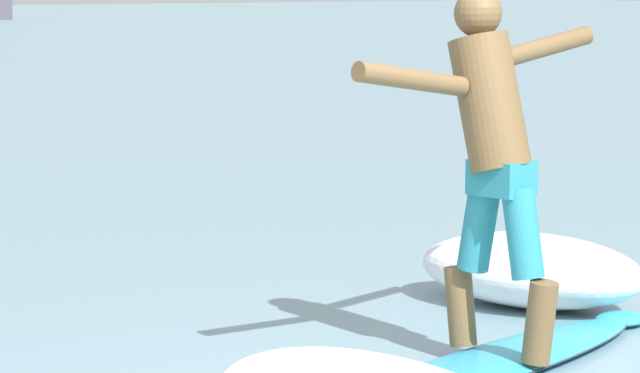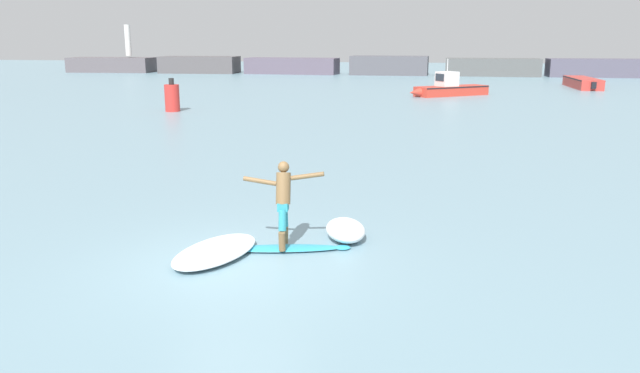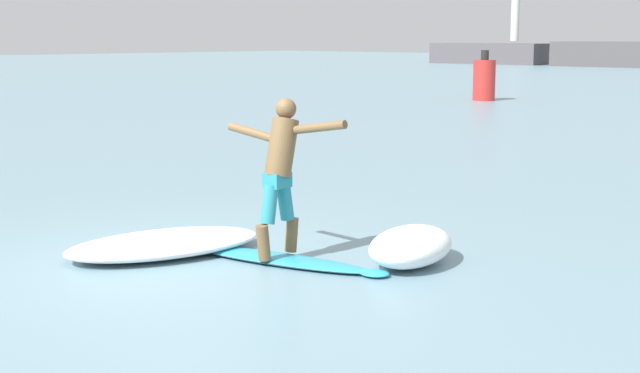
{
  "view_description": "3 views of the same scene",
  "coord_description": "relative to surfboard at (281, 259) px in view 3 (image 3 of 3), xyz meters",
  "views": [
    {
      "loc": [
        -4.05,
        -4.01,
        1.77
      ],
      "look_at": [
        0.6,
        2.22,
        0.71
      ],
      "focal_mm": 85.0,
      "sensor_mm": 36.0,
      "label": 1
    },
    {
      "loc": [
        3.46,
        -10.28,
        4.02
      ],
      "look_at": [
        1.05,
        2.83,
        0.85
      ],
      "focal_mm": 35.0,
      "sensor_mm": 36.0,
      "label": 2
    },
    {
      "loc": [
        7.34,
        -5.44,
        2.38
      ],
      "look_at": [
        0.62,
        1.65,
        0.72
      ],
      "focal_mm": 50.0,
      "sensor_mm": 36.0,
      "label": 3
    }
  ],
  "objects": [
    {
      "name": "ground_plane",
      "position": [
        -0.72,
        -0.95,
        -0.03
      ],
      "size": [
        200.0,
        200.0,
        0.0
      ],
      "primitive_type": "plane",
      "color": "#7194A2"
    },
    {
      "name": "wave_foam_at_tail",
      "position": [
        -1.22,
        -0.62,
        0.08
      ],
      "size": [
        1.66,
        2.44,
        0.23
      ],
      "color": "white",
      "rests_on": "ground"
    },
    {
      "name": "surfboard",
      "position": [
        0.0,
        0.0,
        0.0
      ],
      "size": [
        2.46,
        0.98,
        0.2
      ],
      "color": "#2EA2C3",
      "rests_on": "ground"
    },
    {
      "name": "surfer",
      "position": [
        -0.05,
        0.05,
        1.01
      ],
      "size": [
        1.57,
        0.66,
        1.67
      ],
      "color": "brown",
      "rests_on": "surfboard"
    },
    {
      "name": "channel_marker_buoy",
      "position": [
        -11.86,
        22.05,
        0.75
      ],
      "size": [
        0.83,
        0.83,
        1.87
      ],
      "color": "red",
      "rests_on": "ground"
    },
    {
      "name": "wave_foam_at_nose",
      "position": [
        1.05,
        0.88,
        0.16
      ],
      "size": [
        1.14,
        1.49,
        0.39
      ],
      "color": "white",
      "rests_on": "ground"
    }
  ]
}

